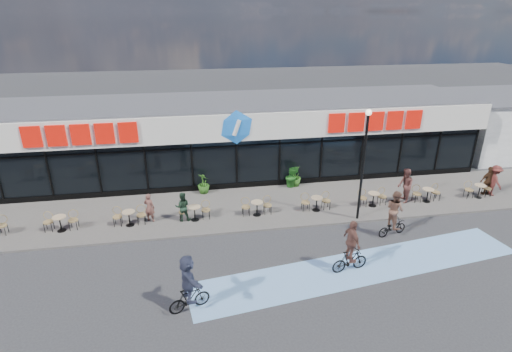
{
  "coord_description": "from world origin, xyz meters",
  "views": [
    {
      "loc": [
        -2.46,
        -14.12,
        9.61
      ],
      "look_at": [
        0.53,
        3.5,
        2.22
      ],
      "focal_mm": 28.0,
      "sensor_mm": 36.0,
      "label": 1
    }
  ],
  "objects_px": {
    "potted_plant_left": "(203,183)",
    "patron_left": "(149,207)",
    "pedestrian_b": "(494,180)",
    "cyclist_a": "(351,250)",
    "lamp_post": "(364,157)",
    "potted_plant_right": "(292,176)",
    "cyclist_b": "(394,216)",
    "potted_plant_mid": "(295,176)",
    "patron_right": "(183,207)",
    "pedestrian_a": "(405,186)",
    "pedestrian_c": "(488,181)"
  },
  "relations": [
    {
      "from": "potted_plant_right",
      "to": "pedestrian_a",
      "type": "relative_size",
      "value": 0.72
    },
    {
      "from": "potted_plant_mid",
      "to": "cyclist_a",
      "type": "xyz_separation_m",
      "value": [
        0.04,
        -8.33,
        0.26
      ]
    },
    {
      "from": "cyclist_a",
      "to": "cyclist_b",
      "type": "relative_size",
      "value": 1.01
    },
    {
      "from": "potted_plant_right",
      "to": "potted_plant_mid",
      "type": "bearing_deg",
      "value": 33.38
    },
    {
      "from": "lamp_post",
      "to": "potted_plant_right",
      "type": "relative_size",
      "value": 4.04
    },
    {
      "from": "patron_right",
      "to": "lamp_post",
      "type": "bearing_deg",
      "value": 174.31
    },
    {
      "from": "pedestrian_b",
      "to": "patron_left",
      "type": "bearing_deg",
      "value": 92.71
    },
    {
      "from": "pedestrian_a",
      "to": "pedestrian_b",
      "type": "height_order",
      "value": "pedestrian_a"
    },
    {
      "from": "cyclist_a",
      "to": "cyclist_b",
      "type": "distance_m",
      "value": 3.75
    },
    {
      "from": "lamp_post",
      "to": "potted_plant_right",
      "type": "distance_m",
      "value": 5.46
    },
    {
      "from": "potted_plant_mid",
      "to": "lamp_post",
      "type": "bearing_deg",
      "value": -65.32
    },
    {
      "from": "patron_right",
      "to": "pedestrian_b",
      "type": "xyz_separation_m",
      "value": [
        16.99,
        0.11,
        0.13
      ]
    },
    {
      "from": "patron_right",
      "to": "pedestrian_c",
      "type": "relative_size",
      "value": 0.9
    },
    {
      "from": "pedestrian_b",
      "to": "pedestrian_c",
      "type": "xyz_separation_m",
      "value": [
        -0.26,
        0.1,
        -0.05
      ]
    },
    {
      "from": "potted_plant_mid",
      "to": "cyclist_a",
      "type": "height_order",
      "value": "cyclist_a"
    },
    {
      "from": "potted_plant_mid",
      "to": "patron_right",
      "type": "height_order",
      "value": "patron_right"
    },
    {
      "from": "pedestrian_a",
      "to": "pedestrian_c",
      "type": "relative_size",
      "value": 1.13
    },
    {
      "from": "patron_right",
      "to": "pedestrian_a",
      "type": "bearing_deg",
      "value": -176.8
    },
    {
      "from": "patron_right",
      "to": "pedestrian_b",
      "type": "height_order",
      "value": "pedestrian_b"
    },
    {
      "from": "potted_plant_right",
      "to": "cyclist_a",
      "type": "bearing_deg",
      "value": -88.09
    },
    {
      "from": "pedestrian_b",
      "to": "cyclist_a",
      "type": "relative_size",
      "value": 0.78
    },
    {
      "from": "potted_plant_left",
      "to": "patron_right",
      "type": "height_order",
      "value": "patron_right"
    },
    {
      "from": "lamp_post",
      "to": "pedestrian_b",
      "type": "relative_size",
      "value": 3.14
    },
    {
      "from": "potted_plant_mid",
      "to": "potted_plant_left",
      "type": "bearing_deg",
      "value": -178.69
    },
    {
      "from": "pedestrian_a",
      "to": "pedestrian_b",
      "type": "distance_m",
      "value": 5.3
    },
    {
      "from": "patron_right",
      "to": "pedestrian_b",
      "type": "bearing_deg",
      "value": -177.04
    },
    {
      "from": "cyclist_b",
      "to": "potted_plant_right",
      "type": "bearing_deg",
      "value": 118.89
    },
    {
      "from": "patron_left",
      "to": "pedestrian_c",
      "type": "bearing_deg",
      "value": -156.45
    },
    {
      "from": "pedestrian_c",
      "to": "cyclist_a",
      "type": "bearing_deg",
      "value": 27.28
    },
    {
      "from": "cyclist_a",
      "to": "lamp_post",
      "type": "bearing_deg",
      "value": 63.02
    },
    {
      "from": "pedestrian_b",
      "to": "cyclist_b",
      "type": "relative_size",
      "value": 0.78
    },
    {
      "from": "patron_left",
      "to": "cyclist_b",
      "type": "bearing_deg",
      "value": -171.98
    },
    {
      "from": "potted_plant_left",
      "to": "potted_plant_right",
      "type": "height_order",
      "value": "potted_plant_right"
    },
    {
      "from": "lamp_post",
      "to": "pedestrian_a",
      "type": "xyz_separation_m",
      "value": [
        3.18,
        1.36,
        -2.3
      ]
    },
    {
      "from": "potted_plant_left",
      "to": "potted_plant_mid",
      "type": "height_order",
      "value": "potted_plant_mid"
    },
    {
      "from": "potted_plant_right",
      "to": "pedestrian_c",
      "type": "distance_m",
      "value": 10.85
    },
    {
      "from": "potted_plant_left",
      "to": "lamp_post",
      "type": "bearing_deg",
      "value": -30.23
    },
    {
      "from": "cyclist_b",
      "to": "pedestrian_a",
      "type": "bearing_deg",
      "value": 53.85
    },
    {
      "from": "pedestrian_a",
      "to": "cyclist_a",
      "type": "relative_size",
      "value": 0.83
    },
    {
      "from": "potted_plant_left",
      "to": "patron_left",
      "type": "distance_m",
      "value": 3.95
    },
    {
      "from": "potted_plant_left",
      "to": "cyclist_a",
      "type": "relative_size",
      "value": 0.52
    },
    {
      "from": "patron_left",
      "to": "pedestrian_c",
      "type": "xyz_separation_m",
      "value": [
        18.31,
        0.01,
        0.1
      ]
    },
    {
      "from": "potted_plant_left",
      "to": "patron_left",
      "type": "height_order",
      "value": "patron_left"
    },
    {
      "from": "patron_right",
      "to": "cyclist_a",
      "type": "distance_m",
      "value": 8.31
    },
    {
      "from": "patron_left",
      "to": "pedestrian_c",
      "type": "relative_size",
      "value": 0.88
    },
    {
      "from": "lamp_post",
      "to": "cyclist_b",
      "type": "distance_m",
      "value": 3.03
    },
    {
      "from": "pedestrian_b",
      "to": "potted_plant_right",
      "type": "bearing_deg",
      "value": 77.81
    },
    {
      "from": "pedestrian_c",
      "to": "cyclist_a",
      "type": "xyz_separation_m",
      "value": [
        -10.21,
        -5.36,
        0.04
      ]
    },
    {
      "from": "lamp_post",
      "to": "cyclist_a",
      "type": "height_order",
      "value": "lamp_post"
    },
    {
      "from": "lamp_post",
      "to": "pedestrian_a",
      "type": "bearing_deg",
      "value": 23.2
    }
  ]
}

